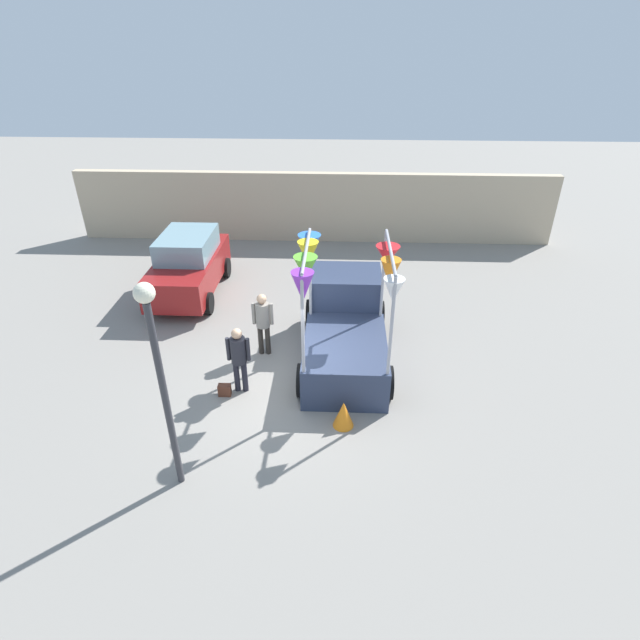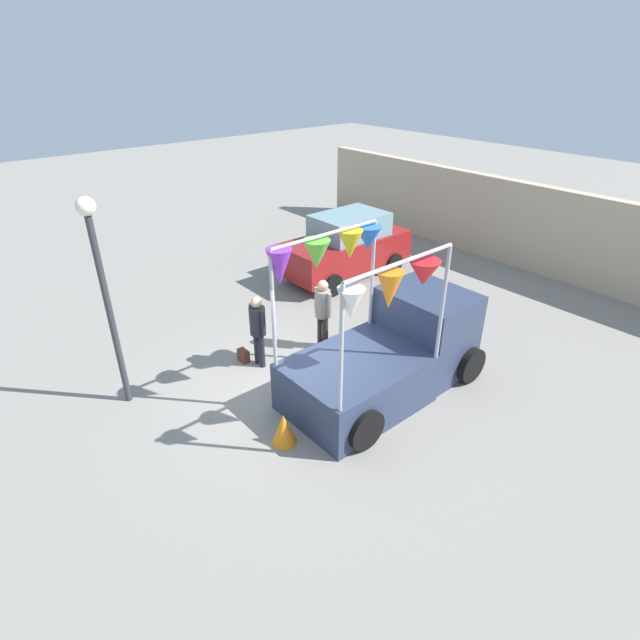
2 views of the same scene
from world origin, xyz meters
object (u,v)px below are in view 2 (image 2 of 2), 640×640
Objects in this scene: person_customer at (258,325)px; vendor_truck at (393,346)px; street_lamp at (102,278)px; folded_kite_bundle_tangerine at (284,429)px; person_vendor at (323,308)px; handbag at (244,356)px; parked_car at (346,246)px.

vendor_truck is at bearing 34.84° from person_customer.
folded_kite_bundle_tangerine is (2.96, 1.60, -2.32)m from street_lamp.
person_vendor is 4.61m from street_lamp.
handbag is (-2.68, -1.82, -0.78)m from vendor_truck.
parked_car is at bearing 128.91° from folded_kite_bundle_tangerine.
parked_car reaches higher than person_vendor.
vendor_truck is at bearing 89.80° from folded_kite_bundle_tangerine.
street_lamp is at bearing -96.61° from handbag.
person_vendor is at bearing 127.55° from folded_kite_bundle_tangerine.
vendor_truck is 1.02× the size of parked_car.
folded_kite_bundle_tangerine reaches higher than handbag.
vendor_truck is 14.63× the size of handbag.
street_lamp reaches higher than parked_car.
handbag is at bearing 83.39° from street_lamp.
person_vendor is at bearing -50.04° from parked_car.
parked_car reaches higher than handbag.
vendor_truck is at bearing -33.78° from parked_car.
person_vendor is at bearing 68.87° from handbag.
vendor_truck is at bearing 55.40° from street_lamp.
vendor_truck is 2.44× the size of person_vendor.
person_customer is 3.21m from street_lamp.
vendor_truck reaches higher than person_customer.
person_vendor reaches higher than handbag.
vendor_truck is 2.02m from person_vendor.
vendor_truck is 2.77m from folded_kite_bundle_tangerine.
person_customer reaches higher than folded_kite_bundle_tangerine.
person_customer is 2.65m from folded_kite_bundle_tangerine.
street_lamp is at bearing -76.54° from parked_car.
folded_kite_bundle_tangerine is (2.67, -0.88, 0.16)m from handbag.
street_lamp reaches higher than handbag.
parked_car is 2.38× the size of person_vendor.
person_customer is 0.97× the size of person_vendor.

